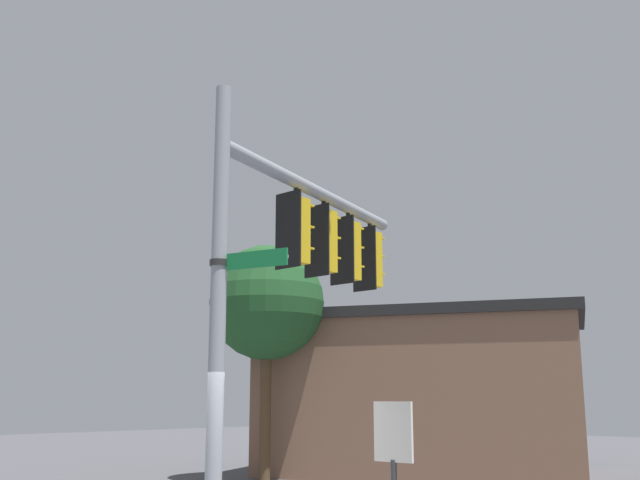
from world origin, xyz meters
name	(u,v)px	position (x,y,z in m)	size (l,w,h in m)	color
signal_pole	(218,317)	(0.00, 0.00, 3.20)	(0.22, 0.22, 6.41)	gray
mast_arm	(318,193)	(-0.69, 2.67, 5.57)	(0.21, 0.21, 5.53)	gray
traffic_light_nearest_pole	(297,231)	(-0.51, 1.99, 4.76)	(0.54, 0.49, 1.31)	black
traffic_light_mid_inner	(325,242)	(-0.75, 2.91, 4.76)	(0.54, 0.49, 1.31)	black
traffic_light_mid_outer	(349,251)	(-0.99, 3.83, 4.76)	(0.54, 0.49, 1.31)	black
traffic_light_arm_end	(371,260)	(-1.22, 4.75, 4.76)	(0.54, 0.49, 1.31)	black
street_name_sign	(239,261)	(0.31, 0.08, 3.93)	(1.15, 0.41, 0.22)	#147238
storefront_building	(427,392)	(-5.88, 13.23, 2.37)	(11.19, 10.05, 4.71)	brown
tree_by_storefront	(267,303)	(-7.85, 8.33, 4.81)	(3.24, 3.24, 6.46)	#4C3823
historical_marker	(394,459)	(1.58, 1.66, 1.40)	(0.60, 0.08, 2.13)	#333333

